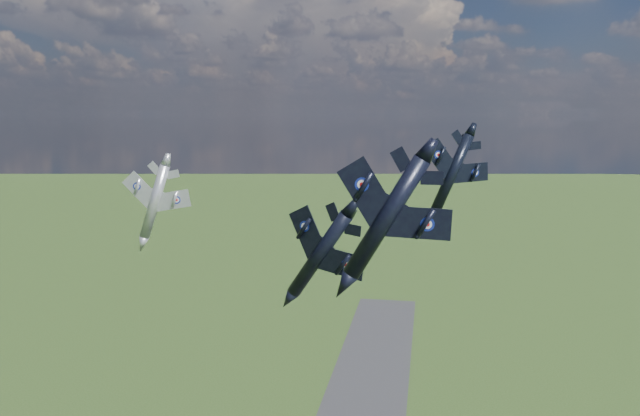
% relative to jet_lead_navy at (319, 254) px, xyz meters
% --- Properties ---
extents(jet_lead_navy, '(16.36, 19.24, 9.53)m').
position_rel_jet_lead_navy_xyz_m(jet_lead_navy, '(0.00, 0.00, 0.00)').
color(jet_lead_navy, black).
extents(jet_right_navy, '(12.48, 16.89, 8.95)m').
position_rel_jet_lead_navy_xyz_m(jet_right_navy, '(8.19, -12.99, 6.50)').
color(jet_right_navy, black).
extents(jet_high_navy, '(17.03, 19.21, 7.72)m').
position_rel_jet_lead_navy_xyz_m(jet_high_navy, '(15.08, 23.72, 7.24)').
color(jet_high_navy, black).
extents(jet_left_silver, '(13.22, 16.77, 6.63)m').
position_rel_jet_lead_navy_xyz_m(jet_left_silver, '(-28.29, 19.29, 2.62)').
color(jet_left_silver, '#A7AAB2').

